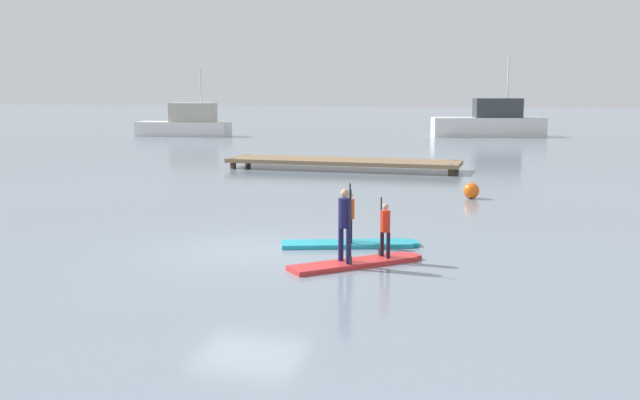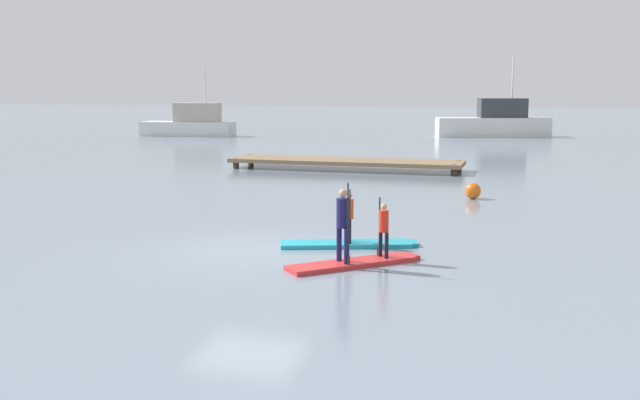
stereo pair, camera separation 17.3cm
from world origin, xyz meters
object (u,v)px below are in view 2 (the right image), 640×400
(fishing_boat_green_midground, at_px, (191,123))
(paddleboard_far, at_px, (355,263))
(paddleboard_near, at_px, (349,244))
(motor_boat_small_navy, at_px, (495,122))
(mooring_buoy_near, at_px, (473,191))
(paddler_adult, at_px, (343,221))
(paddler_child_front, at_px, (383,227))
(paddler_child_solo, at_px, (349,214))

(fishing_boat_green_midground, bearing_deg, paddleboard_far, -59.35)
(paddleboard_near, bearing_deg, motor_boat_small_navy, 88.42)
(mooring_buoy_near, bearing_deg, motor_boat_small_navy, 91.92)
(paddler_adult, xyz_separation_m, motor_boat_small_navy, (0.73, 42.50, 0.06))
(paddleboard_near, distance_m, mooring_buoy_near, 8.70)
(paddler_child_front, xyz_separation_m, motor_boat_small_navy, (0.02, 41.79, 0.29))
(paddleboard_near, height_order, mooring_buoy_near, mooring_buoy_near)
(paddler_child_solo, relative_size, paddler_child_front, 1.00)
(paddler_child_solo, height_order, mooring_buoy_near, paddler_child_solo)
(paddler_child_front, relative_size, fishing_boat_green_midground, 0.18)
(paddleboard_near, bearing_deg, paddler_child_front, -50.41)
(paddleboard_near, relative_size, fishing_boat_green_midground, 0.45)
(paddler_child_front, relative_size, motor_boat_small_navy, 0.15)
(paddleboard_near, relative_size, mooring_buoy_near, 6.08)
(paddler_child_front, relative_size, mooring_buoy_near, 2.40)
(paddler_adult, distance_m, motor_boat_small_navy, 42.51)
(paddler_child_front, xyz_separation_m, mooring_buoy_near, (1.10, 9.74, -0.49))
(mooring_buoy_near, bearing_deg, paddler_child_front, -96.43)
(mooring_buoy_near, bearing_deg, paddler_child_solo, -104.55)
(paddler_child_solo, height_order, paddler_child_front, paddler_child_front)
(paddler_child_solo, bearing_deg, paddler_child_front, -50.37)
(fishing_boat_green_midground, xyz_separation_m, mooring_buoy_near, (23.27, -26.31, -0.69))
(paddler_child_solo, relative_size, paddler_adult, 0.76)
(fishing_boat_green_midground, distance_m, mooring_buoy_near, 35.13)
(paddleboard_far, xyz_separation_m, mooring_buoy_near, (1.61, 10.24, 0.22))
(paddler_child_solo, height_order, motor_boat_small_navy, motor_boat_small_navy)
(paddleboard_near, height_order, paddler_child_solo, paddler_child_solo)
(paddleboard_near, relative_size, paddler_adult, 1.93)
(paddleboard_far, xyz_separation_m, paddler_child_front, (0.51, 0.50, 0.71))
(paddler_adult, bearing_deg, motor_boat_small_navy, 89.01)
(paddleboard_near, distance_m, fishing_boat_green_midground, 40.62)
(paddler_adult, distance_m, mooring_buoy_near, 10.62)
(mooring_buoy_near, bearing_deg, paddleboard_near, -104.60)
(paddler_child_front, bearing_deg, motor_boat_small_navy, 89.97)
(motor_boat_small_navy, relative_size, mooring_buoy_near, 15.97)
(paddleboard_far, height_order, paddler_child_front, paddler_child_front)
(fishing_boat_green_midground, bearing_deg, paddler_adult, -59.72)
(paddleboard_far, relative_size, paddler_child_front, 2.00)
(paddler_adult, relative_size, fishing_boat_green_midground, 0.23)
(paddleboard_near, xyz_separation_m, motor_boat_small_navy, (1.12, 40.47, 1.01))
(paddleboard_near, xyz_separation_m, fishing_boat_green_midground, (-21.07, 34.72, 0.91))
(paddler_child_solo, relative_size, motor_boat_small_navy, 0.15)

